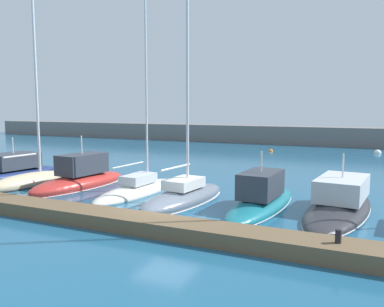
{
  "coord_description": "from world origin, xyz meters",
  "views": [
    {
      "loc": [
        8.17,
        -14.89,
        4.92
      ],
      "look_at": [
        -1.04,
        5.03,
        2.33
      ],
      "focal_mm": 36.81,
      "sensor_mm": 36.0,
      "label": 1
    }
  ],
  "objects_px": {
    "motorboat_navy_nearest": "(5,171)",
    "sailboat_slate_fifth": "(184,196)",
    "mooring_buoy_orange": "(271,151)",
    "motorboat_charcoal_seventh": "(340,204)",
    "sailboat_ivory_fourth": "(138,189)",
    "dock_bollard": "(338,236)",
    "mooring_buoy_white": "(377,153)",
    "motorboat_teal_sixth": "(262,200)",
    "sailboat_sand_second": "(31,180)",
    "motorboat_red_third": "(81,179)"
  },
  "relations": [
    {
      "from": "motorboat_red_third",
      "to": "motorboat_teal_sixth",
      "type": "relative_size",
      "value": 0.92
    },
    {
      "from": "sailboat_slate_fifth",
      "to": "motorboat_teal_sixth",
      "type": "distance_m",
      "value": 4.0
    },
    {
      "from": "sailboat_sand_second",
      "to": "motorboat_teal_sixth",
      "type": "xyz_separation_m",
      "value": [
        14.76,
        0.65,
        0.09
      ]
    },
    {
      "from": "sailboat_ivory_fourth",
      "to": "mooring_buoy_orange",
      "type": "relative_size",
      "value": 24.89
    },
    {
      "from": "sailboat_slate_fifth",
      "to": "motorboat_teal_sixth",
      "type": "bearing_deg",
      "value": -74.27
    },
    {
      "from": "mooring_buoy_white",
      "to": "dock_bollard",
      "type": "relative_size",
      "value": 1.79
    },
    {
      "from": "sailboat_slate_fifth",
      "to": "motorboat_teal_sixth",
      "type": "xyz_separation_m",
      "value": [
        3.94,
        0.66,
        0.07
      ]
    },
    {
      "from": "motorboat_red_third",
      "to": "mooring_buoy_white",
      "type": "xyz_separation_m",
      "value": [
        16.83,
        27.61,
        -0.52
      ]
    },
    {
      "from": "motorboat_teal_sixth",
      "to": "motorboat_charcoal_seventh",
      "type": "height_order",
      "value": "motorboat_teal_sixth"
    },
    {
      "from": "motorboat_red_third",
      "to": "sailboat_ivory_fourth",
      "type": "bearing_deg",
      "value": -85.04
    },
    {
      "from": "motorboat_charcoal_seventh",
      "to": "sailboat_ivory_fourth",
      "type": "bearing_deg",
      "value": 98.93
    },
    {
      "from": "sailboat_slate_fifth",
      "to": "motorboat_charcoal_seventh",
      "type": "distance_m",
      "value": 7.63
    },
    {
      "from": "motorboat_red_third",
      "to": "motorboat_teal_sixth",
      "type": "distance_m",
      "value": 11.5
    },
    {
      "from": "sailboat_sand_second",
      "to": "sailboat_ivory_fourth",
      "type": "distance_m",
      "value": 7.49
    },
    {
      "from": "sailboat_slate_fifth",
      "to": "motorboat_red_third",
      "type": "bearing_deg",
      "value": 89.42
    },
    {
      "from": "motorboat_navy_nearest",
      "to": "motorboat_teal_sixth",
      "type": "bearing_deg",
      "value": -85.69
    },
    {
      "from": "sailboat_sand_second",
      "to": "dock_bollard",
      "type": "relative_size",
      "value": 28.54
    },
    {
      "from": "sailboat_slate_fifth",
      "to": "mooring_buoy_white",
      "type": "relative_size",
      "value": 15.18
    },
    {
      "from": "motorboat_charcoal_seventh",
      "to": "mooring_buoy_white",
      "type": "height_order",
      "value": "motorboat_charcoal_seventh"
    },
    {
      "from": "sailboat_sand_second",
      "to": "motorboat_teal_sixth",
      "type": "height_order",
      "value": "sailboat_sand_second"
    },
    {
      "from": "motorboat_navy_nearest",
      "to": "mooring_buoy_white",
      "type": "relative_size",
      "value": 11.81
    },
    {
      "from": "dock_bollard",
      "to": "motorboat_navy_nearest",
      "type": "bearing_deg",
      "value": 164.49
    },
    {
      "from": "dock_bollard",
      "to": "sailboat_ivory_fourth",
      "type": "bearing_deg",
      "value": 152.93
    },
    {
      "from": "sailboat_sand_second",
      "to": "dock_bollard",
      "type": "xyz_separation_m",
      "value": [
        18.73,
        -4.94,
        0.49
      ]
    },
    {
      "from": "motorboat_teal_sixth",
      "to": "mooring_buoy_white",
      "type": "xyz_separation_m",
      "value": [
        5.32,
        27.86,
        -0.41
      ]
    },
    {
      "from": "motorboat_navy_nearest",
      "to": "dock_bollard",
      "type": "xyz_separation_m",
      "value": [
        22.64,
        -6.28,
        0.35
      ]
    },
    {
      "from": "sailboat_slate_fifth",
      "to": "mooring_buoy_orange",
      "type": "distance_m",
      "value": 25.58
    },
    {
      "from": "motorboat_charcoal_seventh",
      "to": "dock_bollard",
      "type": "bearing_deg",
      "value": -170.48
    },
    {
      "from": "sailboat_sand_second",
      "to": "motorboat_charcoal_seventh",
      "type": "relative_size",
      "value": 1.39
    },
    {
      "from": "sailboat_ivory_fourth",
      "to": "motorboat_teal_sixth",
      "type": "bearing_deg",
      "value": -88.16
    },
    {
      "from": "motorboat_red_third",
      "to": "mooring_buoy_white",
      "type": "bearing_deg",
      "value": -25.56
    },
    {
      "from": "sailboat_ivory_fourth",
      "to": "motorboat_teal_sixth",
      "type": "distance_m",
      "value": 7.32
    },
    {
      "from": "motorboat_red_third",
      "to": "sailboat_ivory_fourth",
      "type": "height_order",
      "value": "sailboat_ivory_fourth"
    },
    {
      "from": "sailboat_ivory_fourth",
      "to": "dock_bollard",
      "type": "bearing_deg",
      "value": -113.81
    },
    {
      "from": "motorboat_navy_nearest",
      "to": "sailboat_slate_fifth",
      "type": "xyz_separation_m",
      "value": [
        14.73,
        -1.36,
        -0.12
      ]
    },
    {
      "from": "mooring_buoy_orange",
      "to": "dock_bollard",
      "type": "height_order",
      "value": "dock_bollard"
    },
    {
      "from": "motorboat_navy_nearest",
      "to": "sailboat_slate_fifth",
      "type": "bearing_deg",
      "value": -88.82
    },
    {
      "from": "sailboat_sand_second",
      "to": "sailboat_ivory_fourth",
      "type": "bearing_deg",
      "value": -78.3
    },
    {
      "from": "sailboat_slate_fifth",
      "to": "motorboat_charcoal_seventh",
      "type": "xyz_separation_m",
      "value": [
        7.49,
        1.44,
        0.05
      ]
    },
    {
      "from": "dock_bollard",
      "to": "mooring_buoy_white",
      "type": "bearing_deg",
      "value": 87.68
    },
    {
      "from": "motorboat_teal_sixth",
      "to": "dock_bollard",
      "type": "bearing_deg",
      "value": -141.15
    },
    {
      "from": "mooring_buoy_white",
      "to": "sailboat_sand_second",
      "type": "bearing_deg",
      "value": -125.17
    },
    {
      "from": "motorboat_red_third",
      "to": "sailboat_sand_second",
      "type": "bearing_deg",
      "value": 111.09
    },
    {
      "from": "sailboat_sand_second",
      "to": "motorboat_red_third",
      "type": "height_order",
      "value": "sailboat_sand_second"
    },
    {
      "from": "sailboat_slate_fifth",
      "to": "dock_bollard",
      "type": "distance_m",
      "value": 9.33
    },
    {
      "from": "dock_bollard",
      "to": "motorboat_charcoal_seventh",
      "type": "bearing_deg",
      "value": 93.76
    },
    {
      "from": "motorboat_teal_sixth",
      "to": "mooring_buoy_white",
      "type": "bearing_deg",
      "value": -7.37
    },
    {
      "from": "motorboat_charcoal_seventh",
      "to": "dock_bollard",
      "type": "relative_size",
      "value": 20.46
    },
    {
      "from": "sailboat_ivory_fourth",
      "to": "mooring_buoy_white",
      "type": "bearing_deg",
      "value": -21.29
    },
    {
      "from": "motorboat_teal_sixth",
      "to": "mooring_buoy_white",
      "type": "distance_m",
      "value": 28.36
    }
  ]
}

